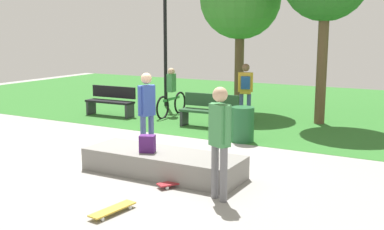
# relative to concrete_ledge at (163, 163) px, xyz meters

# --- Properties ---
(ground_plane) EXTENTS (28.00, 28.00, 0.00)m
(ground_plane) POSITION_rel_concrete_ledge_xyz_m (-1.13, 1.05, -0.21)
(ground_plane) COLOR gray
(grass_lawn) EXTENTS (26.60, 12.16, 0.01)m
(grass_lawn) POSITION_rel_concrete_ledge_xyz_m (-1.13, 8.97, -0.21)
(grass_lawn) COLOR #2D6B28
(grass_lawn) RESTS_ON ground_plane
(concrete_ledge) EXTENTS (3.04, 1.04, 0.42)m
(concrete_ledge) POSITION_rel_concrete_ledge_xyz_m (0.00, 0.00, 0.00)
(concrete_ledge) COLOR gray
(concrete_ledge) RESTS_ON ground_plane
(backpack_on_ledge) EXTENTS (0.33, 0.29, 0.32)m
(backpack_on_ledge) POSITION_rel_concrete_ledge_xyz_m (-0.25, -0.13, 0.37)
(backpack_on_ledge) COLOR #4C1E66
(backpack_on_ledge) RESTS_ON concrete_ledge
(skater_performing_trick) EXTENTS (0.40, 0.32, 1.81)m
(skater_performing_trick) POSITION_rel_concrete_ledge_xyz_m (1.50, -0.70, 0.86)
(skater_performing_trick) COLOR slate
(skater_performing_trick) RESTS_ON ground_plane
(skater_watching) EXTENTS (0.28, 0.42, 1.77)m
(skater_watching) POSITION_rel_concrete_ledge_xyz_m (-1.04, 1.01, 0.83)
(skater_watching) COLOR #3F5184
(skater_watching) RESTS_ON ground_plane
(skateboard_by_ledge) EXTENTS (0.30, 0.82, 0.08)m
(skateboard_by_ledge) POSITION_rel_concrete_ledge_xyz_m (0.39, -1.99, -0.15)
(skateboard_by_ledge) COLOR gold
(skateboard_by_ledge) RESTS_ON ground_plane
(skateboard_spare) EXTENTS (0.60, 0.78, 0.08)m
(skateboard_spare) POSITION_rel_concrete_ledge_xyz_m (0.61, -0.42, -0.15)
(skateboard_spare) COLOR #A5262D
(skateboard_spare) RESTS_ON ground_plane
(park_bench_center_lawn) EXTENTS (1.61, 0.52, 0.91)m
(park_bench_center_lawn) POSITION_rel_concrete_ledge_xyz_m (-4.67, 4.35, 0.27)
(park_bench_center_lawn) COLOR black
(park_bench_center_lawn) RESTS_ON ground_plane
(park_bench_by_oak) EXTENTS (1.62, 0.55, 0.91)m
(park_bench_by_oak) POSITION_rel_concrete_ledge_xyz_m (-1.20, 4.27, 0.27)
(park_bench_by_oak) COLOR #1E4223
(park_bench_by_oak) RESTS_ON ground_plane
(lamp_post) EXTENTS (0.28, 0.28, 4.28)m
(lamp_post) POSITION_rel_concrete_ledge_xyz_m (-4.19, 6.79, 2.38)
(lamp_post) COLOR black
(lamp_post) RESTS_ON ground_plane
(trash_bin) EXTENTS (0.54, 0.54, 0.84)m
(trash_bin) POSITION_rel_concrete_ledge_xyz_m (0.28, 3.13, 0.21)
(trash_bin) COLOR #1E592D
(trash_bin) RESTS_ON ground_plane
(pedestrian_with_backpack) EXTENTS (0.41, 0.43, 1.69)m
(pedestrian_with_backpack) POSITION_rel_concrete_ledge_xyz_m (-0.64, 5.47, 0.80)
(pedestrian_with_backpack) COLOR #3F5184
(pedestrian_with_backpack) RESTS_ON ground_plane
(cyclist_on_bicycle) EXTENTS (0.22, 1.82, 1.52)m
(cyclist_on_bicycle) POSITION_rel_concrete_ledge_xyz_m (-3.03, 5.27, 0.42)
(cyclist_on_bicycle) COLOR black
(cyclist_on_bicycle) RESTS_ON ground_plane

